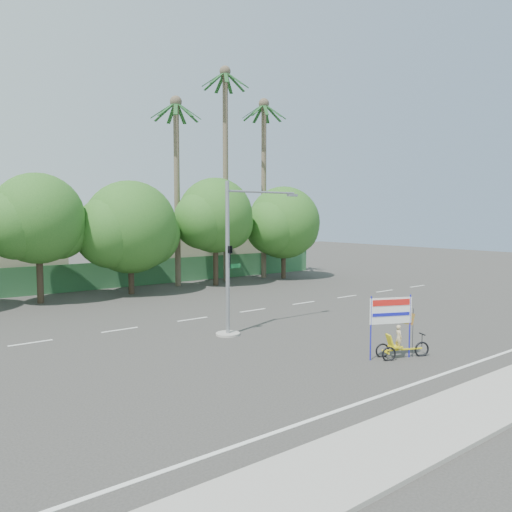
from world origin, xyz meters
TOP-DOWN VIEW (x-y plane):
  - ground at (0.00, 0.00)m, footprint 120.00×120.00m
  - sidewalk_near at (0.00, -7.50)m, footprint 50.00×2.40m
  - fence at (0.00, 21.50)m, footprint 38.00×0.08m
  - building_right at (8.00, 26.00)m, footprint 14.00×8.00m
  - tree_left at (-7.05, 18.00)m, footprint 6.66×5.60m
  - tree_center at (-1.05, 18.00)m, footprint 7.62×6.40m
  - tree_right at (5.95, 18.00)m, footprint 6.90×5.80m
  - tree_far_right at (12.95, 18.00)m, footprint 7.38×6.20m
  - palm_tall at (8.00, 19.50)m, footprint 3.73×3.79m
  - palm_mid at (12.00, 19.50)m, footprint 3.73×3.79m
  - palm_short at (3.50, 19.50)m, footprint 3.73×3.79m
  - traffic_signal at (-2.20, 3.98)m, footprint 4.72×1.10m
  - trike_billboard at (0.47, -3.00)m, footprint 2.32×1.20m

SIDE VIEW (x-z plane):
  - ground at x=0.00m, z-range 0.00..0.00m
  - sidewalk_near at x=0.00m, z-range 0.00..0.12m
  - trike_billboard at x=0.47m, z-range -0.24..2.24m
  - fence at x=0.00m, z-range 0.00..2.00m
  - building_right at x=8.00m, z-range 0.00..3.60m
  - traffic_signal at x=-2.20m, z-range -0.58..6.42m
  - tree_center at x=-1.05m, z-range 0.54..8.39m
  - tree_far_right at x=12.95m, z-range 0.68..8.61m
  - tree_left at x=-7.05m, z-range 1.02..9.09m
  - tree_right at x=5.95m, z-range 1.06..9.42m
  - palm_short at x=3.50m, z-range 1.64..16.09m
  - palm_mid at x=12.00m, z-range 1.67..17.12m
  - palm_tall at x=8.00m, z-range 1.74..19.19m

